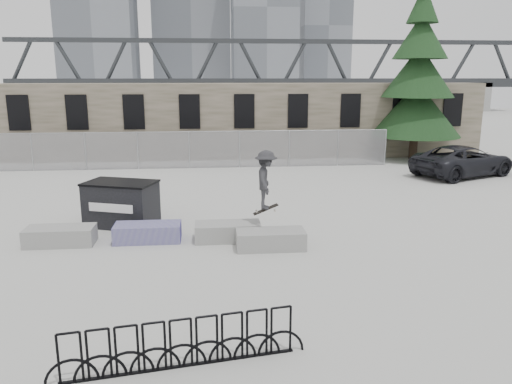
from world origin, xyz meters
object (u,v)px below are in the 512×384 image
planter_far_left (60,235)px  suv (463,161)px  dumpster (121,203)px  spruce_tree (418,81)px  bike_rack (181,344)px  planter_center_left (148,232)px  planter_center_right (228,231)px  skateboarder (266,180)px  planter_offset (271,239)px

planter_far_left → suv: suv is taller
dumpster → spruce_tree: (15.37, 12.57, 3.85)m
bike_rack → suv: 20.72m
planter_far_left → planter_center_left: 2.57m
planter_center_right → spruce_tree: 19.22m
bike_rack → suv: (13.31, 15.88, 0.33)m
planter_far_left → planter_center_right: 5.01m
planter_center_left → spruce_tree: 20.71m
planter_far_left → skateboarder: size_ratio=1.02×
planter_offset → skateboarder: (-0.06, 0.72, 1.61)m
planter_far_left → skateboarder: skateboarder is taller
suv → skateboarder: size_ratio=2.83×
planter_far_left → bike_rack: size_ratio=0.45×
planter_far_left → suv: 19.46m
planter_far_left → suv: (17.24, 9.01, 0.48)m
dumpster → planter_center_left: bearing=-39.7°
planter_far_left → suv: size_ratio=0.36×
spruce_tree → suv: spruce_tree is taller
planter_center_left → planter_offset: 3.79m
bike_rack → planter_center_right: bearing=81.0°
planter_offset → spruce_tree: (10.66, 15.35, 4.32)m
dumpster → bike_rack: bearing=-55.1°
planter_far_left → planter_center_right: (5.01, -0.05, 0.00)m
bike_rack → suv: suv is taller
planter_center_left → planter_center_right: same height
planter_far_left → planter_center_right: same height
planter_offset → spruce_tree: size_ratio=0.17×
bike_rack → skateboarder: (2.23, 6.67, 1.46)m
planter_offset → suv: (11.02, 9.93, 0.48)m
planter_center_right → planter_center_left: bearing=176.6°
planter_center_left → bike_rack: size_ratio=0.45×
dumpster → bike_rack: (2.42, -8.72, -0.32)m
dumpster → skateboarder: size_ratio=1.34×
planter_offset → planter_center_right: bearing=144.4°
planter_center_left → planter_center_right: (2.44, -0.14, 0.00)m
planter_far_left → dumpster: bearing=50.7°
planter_center_left → skateboarder: size_ratio=1.02×
planter_far_left → dumpster: (1.51, 1.85, 0.47)m
bike_rack → spruce_tree: spruce_tree is taller
dumpster → planter_offset: bearing=-11.1°
planter_center_right → planter_far_left: bearing=179.4°
planter_center_right → bike_rack: (-1.08, -6.81, 0.15)m
bike_rack → suv: size_ratio=0.80×
planter_far_left → planter_center_left: bearing=2.0°
planter_far_left → planter_center_left: size_ratio=1.00×
planter_offset → planter_center_left: bearing=164.5°
planter_center_left → dumpster: bearing=120.9°
planter_center_left → dumpster: size_ratio=0.77×
planter_offset → bike_rack: bike_rack is taller
planter_center_right → suv: 15.23m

